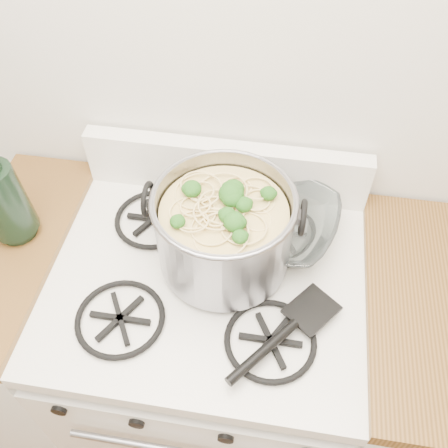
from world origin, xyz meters
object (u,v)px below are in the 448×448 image
(stock_pot, at_px, (224,230))
(glass_bowl, at_px, (275,227))
(gas_range, at_px, (210,361))
(spatula, at_px, (312,308))

(stock_pot, xyz_separation_m, glass_bowl, (0.11, 0.10, -0.09))
(gas_range, xyz_separation_m, spatula, (0.25, -0.06, 0.50))
(glass_bowl, bearing_deg, spatula, -64.78)
(gas_range, distance_m, spatula, 0.56)
(spatula, bearing_deg, stock_pot, -169.65)
(stock_pot, bearing_deg, spatula, -28.23)
(gas_range, distance_m, glass_bowl, 0.55)
(stock_pot, distance_m, glass_bowl, 0.18)
(stock_pot, bearing_deg, gas_range, -124.01)
(stock_pot, height_order, glass_bowl, stock_pot)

